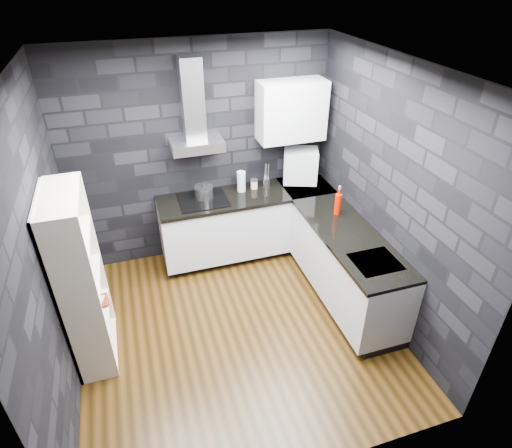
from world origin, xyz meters
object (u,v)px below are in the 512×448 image
storage_jar (254,184)px  utensil_crock (266,183)px  appliance_garage (300,166)px  glass_vase (241,181)px  bookshelf (81,281)px  red_bottle (338,204)px  fruit_bowl (80,288)px  pot (204,192)px

storage_jar → utensil_crock: bearing=-3.7°
appliance_garage → utensil_crock: bearing=-157.5°
glass_vase → bookshelf: size_ratio=0.14×
storage_jar → red_bottle: bearing=-51.2°
appliance_garage → fruit_bowl: appliance_garage is taller
pot → appliance_garage: appliance_garage is taller
storage_jar → bookshelf: (-2.05, -1.26, -0.05)m
pot → storage_jar: size_ratio=2.08×
storage_jar → red_bottle: size_ratio=0.43×
appliance_garage → pot: bearing=-156.1°
bookshelf → pot: bearing=45.0°
pot → storage_jar: 0.66m
red_bottle → utensil_crock: bearing=122.3°
pot → bookshelf: size_ratio=0.12×
storage_jar → appliance_garage: (0.62, 0.00, 0.17)m
appliance_garage → fruit_bowl: (-2.68, -1.40, -0.19)m
red_bottle → glass_vase: bearing=135.5°
pot → appliance_garage: bearing=2.8°
pot → utensil_crock: bearing=3.6°
pot → utensil_crock: pot is taller
glass_vase → fruit_bowl: (-1.88, -1.38, -0.09)m
glass_vase → bookshelf: bookshelf is taller
red_bottle → fruit_bowl: size_ratio=1.07×
storage_jar → fruit_bowl: (-2.05, -1.39, -0.02)m
storage_jar → utensil_crock: (0.16, -0.01, 0.00)m
fruit_bowl → bookshelf: bearing=90.0°
pot → fruit_bowl: bearing=-136.3°
glass_vase → utensil_crock: size_ratio=2.22×
storage_jar → red_bottle: (0.72, -0.89, 0.07)m
appliance_garage → red_bottle: bearing=-63.1°
utensil_crock → pot: bearing=-176.4°
utensil_crock → appliance_garage: size_ratio=0.28×
glass_vase → red_bottle: glass_vase is taller
appliance_garage → glass_vase: bearing=-157.7°
storage_jar → appliance_garage: bearing=0.2°
storage_jar → red_bottle: 1.14m
utensil_crock → red_bottle: 1.04m
appliance_garage → red_bottle: appliance_garage is taller
utensil_crock → red_bottle: size_ratio=0.47×
storage_jar → glass_vase: bearing=-174.5°
pot → bookshelf: 1.84m
red_bottle → fruit_bowl: 2.81m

